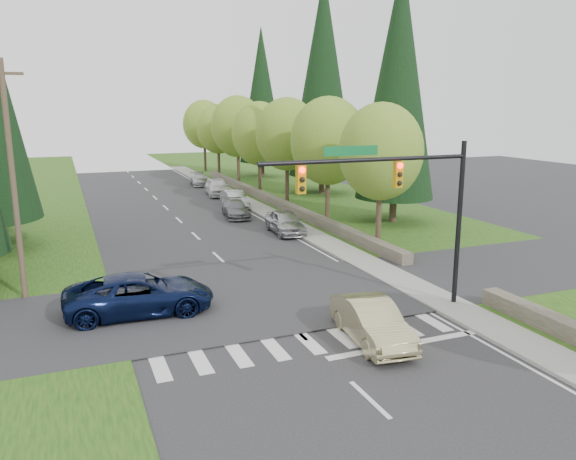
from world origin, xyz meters
TOP-DOWN VIEW (x-y plane):
  - ground at (0.00, 0.00)m, footprint 120.00×120.00m
  - grass_east at (13.00, 20.00)m, footprint 14.00×110.00m
  - cross_street at (0.00, 8.00)m, footprint 120.00×8.00m
  - sidewalk_east at (6.90, 22.00)m, footprint 1.80×80.00m
  - curb_east at (6.05, 22.00)m, footprint 0.20×80.00m
  - stone_wall_north at (8.60, 30.00)m, footprint 0.70×40.00m
  - traffic_signal at (4.37, 4.50)m, footprint 8.70×0.37m
  - utility_pole at (-9.50, 12.00)m, footprint 1.60×0.24m
  - decid_tree_0 at (9.20, 14.00)m, footprint 4.80×4.80m
  - decid_tree_1 at (9.30, 21.00)m, footprint 5.20×5.20m
  - decid_tree_2 at (9.10, 28.00)m, footprint 5.00×5.00m
  - decid_tree_3 at (9.20, 35.00)m, footprint 5.00×5.00m
  - decid_tree_4 at (9.30, 42.00)m, footprint 5.40×5.40m
  - decid_tree_5 at (9.10, 49.00)m, footprint 4.80×4.80m
  - decid_tree_6 at (9.20, 56.00)m, footprint 5.20×5.20m
  - conifer_e_a at (14.00, 20.00)m, footprint 5.44×5.44m
  - conifer_e_b at (15.00, 34.00)m, footprint 6.12×6.12m
  - conifer_e_c at (14.00, 48.00)m, footprint 5.10×5.10m
  - sedan_champagne at (2.09, 2.51)m, footprint 2.04×4.63m
  - suv_navy at (-5.12, 8.32)m, footprint 5.94×2.95m
  - parked_car_a at (5.60, 19.62)m, footprint 2.05×4.54m
  - parked_car_b at (4.20, 26.02)m, footprint 2.28×4.44m
  - parked_car_c at (5.25, 29.85)m, footprint 1.55×4.25m
  - parked_car_d at (5.59, 36.60)m, footprint 2.46×4.93m
  - parked_car_e at (5.60, 43.91)m, footprint 2.17×4.37m

SIDE VIEW (x-z plane):
  - ground at x=0.00m, z-range 0.00..0.00m
  - cross_street at x=0.00m, z-range -0.05..0.05m
  - grass_east at x=13.00m, z-range 0.00..0.06m
  - sidewalk_east at x=6.90m, z-range 0.00..0.13m
  - curb_east at x=6.05m, z-range 0.00..0.13m
  - stone_wall_north at x=8.60m, z-range 0.00..0.70m
  - parked_car_e at x=5.60m, z-range 0.00..1.22m
  - parked_car_b at x=4.20m, z-range 0.00..1.23m
  - parked_car_c at x=5.25m, z-range 0.00..1.39m
  - sedan_champagne at x=2.09m, z-range 0.00..1.48m
  - parked_car_a at x=5.60m, z-range 0.00..1.51m
  - parked_car_d at x=5.59m, z-range 0.00..1.61m
  - suv_navy at x=-5.12m, z-range 0.00..1.62m
  - traffic_signal at x=4.37m, z-range 1.58..8.38m
  - utility_pole at x=-9.50m, z-range 0.14..10.14m
  - decid_tree_5 at x=9.10m, z-range 1.38..9.68m
  - decid_tree_0 at x=9.20m, z-range 1.41..9.78m
  - decid_tree_3 at x=9.20m, z-range 1.39..9.94m
  - decid_tree_1 at x=9.30m, z-range 1.40..10.20m
  - decid_tree_6 at x=9.20m, z-range 1.43..10.30m
  - decid_tree_2 at x=9.10m, z-range 1.52..10.34m
  - decid_tree_4 at x=9.30m, z-range 1.47..10.65m
  - conifer_e_c at x=14.00m, z-range 0.89..17.69m
  - conifer_e_a at x=14.00m, z-range 0.89..18.69m
  - conifer_e_b at x=15.00m, z-range 0.89..20.69m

